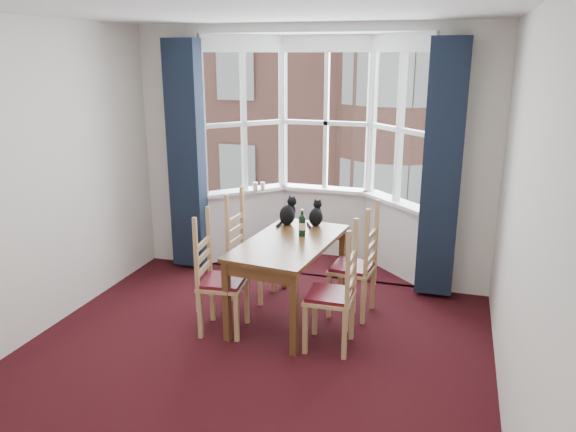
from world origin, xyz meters
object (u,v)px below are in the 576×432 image
at_px(cat_right, 316,215).
at_px(candle_short, 263,186).
at_px(chair_left_far, 244,253).
at_px(wine_bottle, 302,224).
at_px(chair_left_near, 214,282).
at_px(dining_table, 289,251).
at_px(candle_tall, 255,186).
at_px(cat_left, 288,213).
at_px(chair_right_far, 361,270).
at_px(chair_right_near, 340,298).

bearing_deg(cat_right, candle_short, 133.72).
height_order(chair_left_far, candle_short, candle_short).
bearing_deg(wine_bottle, cat_right, 83.48).
xyz_separation_m(chair_left_near, chair_left_far, (-0.02, 0.82, 0.00)).
xyz_separation_m(dining_table, chair_left_near, (-0.59, -0.45, -0.22)).
bearing_deg(candle_tall, cat_right, -42.79).
bearing_deg(cat_left, candle_short, 121.98).
distance_m(chair_right_far, candle_short, 1.97).
relative_size(wine_bottle, candle_tall, 2.58).
bearing_deg(candle_tall, cat_left, -53.80).
height_order(chair_right_far, candle_tall, candle_tall).
relative_size(chair_right_far, candle_short, 8.92).
relative_size(chair_left_near, candle_tall, 8.98).
bearing_deg(cat_right, chair_left_far, -165.39).
bearing_deg(dining_table, candle_tall, 120.74).
bearing_deg(cat_right, chair_right_near, -64.77).
relative_size(chair_left_near, candle_short, 8.92).
distance_m(chair_left_near, chair_left_far, 0.82).
relative_size(wine_bottle, candle_short, 2.57).
relative_size(chair_left_far, cat_right, 3.35).
relative_size(chair_left_far, chair_right_far, 1.00).
xyz_separation_m(chair_right_near, candle_tall, (-1.47, 1.93, 0.45)).
relative_size(chair_right_near, wine_bottle, 3.48).
bearing_deg(dining_table, chair_right_far, 21.13).
distance_m(cat_left, candle_tall, 1.21).
relative_size(chair_right_near, candle_tall, 8.98).
relative_size(cat_left, cat_right, 1.11).
relative_size(chair_left_far, wine_bottle, 3.48).
distance_m(cat_left, cat_right, 0.29).
xyz_separation_m(cat_right, candle_tall, (-1.00, 0.93, 0.03)).
bearing_deg(chair_left_near, cat_right, 54.87).
distance_m(dining_table, chair_right_far, 0.73).
bearing_deg(chair_right_far, chair_left_far, 174.91).
bearing_deg(chair_right_near, cat_left, 128.57).
height_order(chair_right_far, cat_right, cat_right).
distance_m(chair_left_far, wine_bottle, 0.83).
relative_size(chair_right_far, wine_bottle, 3.48).
height_order(chair_right_near, candle_short, candle_short).
height_order(cat_right, candle_tall, cat_right).
height_order(chair_right_near, candle_tall, candle_tall).
relative_size(chair_left_far, chair_right_near, 1.00).
distance_m(dining_table, chair_left_far, 0.74).
height_order(dining_table, candle_tall, candle_tall).
bearing_deg(cat_left, candle_tall, 126.20).
bearing_deg(chair_left_far, cat_left, 17.65).
distance_m(chair_left_near, chair_right_near, 1.18).
bearing_deg(candle_short, chair_right_near, -54.68).
bearing_deg(chair_left_near, chair_left_far, 91.66).
bearing_deg(chair_left_far, chair_right_far, -5.09).
bearing_deg(chair_left_near, dining_table, 37.46).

